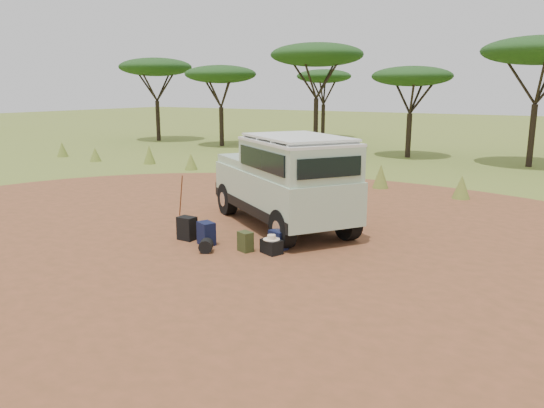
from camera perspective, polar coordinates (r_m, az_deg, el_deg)
The scene contains 13 objects.
ground at distance 12.52m, azimuth -2.82°, elevation -4.61°, with size 140.00×140.00×0.00m, color olive.
dirt_clearing at distance 12.52m, azimuth -2.82°, elevation -4.59°, with size 23.00×23.00×0.01m, color brown.
grass_fringe at distance 19.95m, azimuth 11.79°, elevation 2.73°, with size 36.60×1.60×0.90m.
acacia_treeline at distance 30.28m, azimuth 20.94°, elevation 13.88°, with size 46.70×13.20×6.26m.
safari_vehicle at distance 13.99m, azimuth 1.41°, elevation 2.30°, with size 5.36×4.49×2.50m.
walking_staff at distance 15.38m, azimuth -9.77°, elevation 0.87°, with size 0.03×0.03×1.34m, color brown.
backpack_black at distance 13.15m, azimuth -9.12°, elevation -2.61°, with size 0.42×0.31×0.58m, color black.
backpack_navy at distance 12.67m, azimuth -7.08°, elevation -3.17°, with size 0.43×0.30×0.56m, color #111236.
backpack_olive at distance 12.10m, azimuth -2.88°, elevation -4.07°, with size 0.33×0.24×0.46m, color #323E1C.
duffel_navy at distance 12.24m, azimuth 0.69°, elevation -3.89°, with size 0.40×0.30×0.45m, color #111236.
hard_case at distance 11.95m, azimuth -0.05°, elevation -4.61°, with size 0.46×0.33×0.33m, color black.
stuff_sack at distance 12.13m, azimuth -7.11°, elevation -4.49°, with size 0.31×0.31×0.31m, color black.
safari_hat at distance 11.89m, azimuth -0.05°, elevation -3.66°, with size 0.38×0.38×0.11m.
Camera 1 is at (6.85, -9.83, 3.65)m, focal length 35.00 mm.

